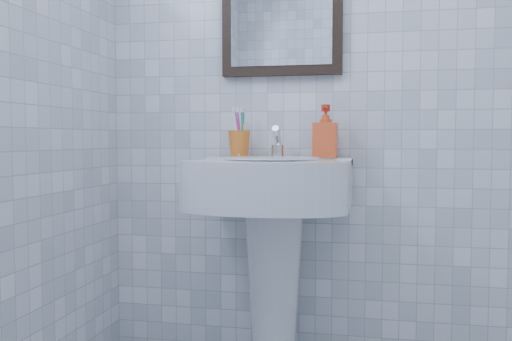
# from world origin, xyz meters

# --- Properties ---
(wall_back) EXTENTS (2.20, 0.02, 2.50)m
(wall_back) POSITION_xyz_m (0.00, 1.20, 1.25)
(wall_back) COLOR white
(wall_back) RESTS_ON ground
(washbasin) EXTENTS (0.59, 0.43, 0.91)m
(washbasin) POSITION_xyz_m (-0.35, 0.99, 0.61)
(washbasin) COLOR white
(washbasin) RESTS_ON ground
(faucet) EXTENTS (0.05, 0.11, 0.13)m
(faucet) POSITION_xyz_m (-0.35, 1.10, 0.95)
(faucet) COLOR silver
(faucet) RESTS_ON washbasin
(toothbrush_cup) EXTENTS (0.11, 0.11, 0.11)m
(toothbrush_cup) POSITION_xyz_m (-0.51, 1.11, 0.96)
(toothbrush_cup) COLOR orange
(toothbrush_cup) RESTS_ON washbasin
(soap_dispenser) EXTENTS (0.10, 0.10, 0.21)m
(soap_dispenser) POSITION_xyz_m (-0.16, 1.11, 1.01)
(soap_dispenser) COLOR red
(soap_dispenser) RESTS_ON washbasin
(wall_mirror) EXTENTS (0.50, 0.04, 0.62)m
(wall_mirror) POSITION_xyz_m (-0.35, 1.18, 1.55)
(wall_mirror) COLOR black
(wall_mirror) RESTS_ON wall_back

